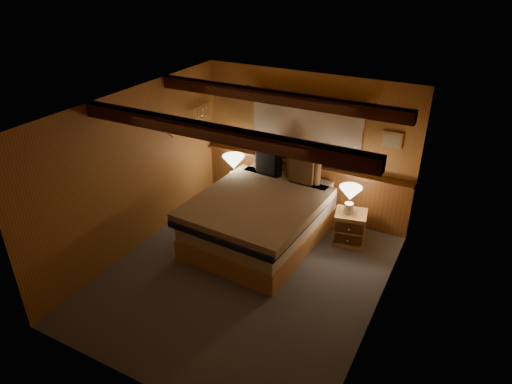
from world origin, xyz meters
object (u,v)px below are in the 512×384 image
Objects in this scene: duffel_bag at (222,211)px; nightstand_left at (234,196)px; person_right at (304,165)px; lamp_right at (350,195)px; bed at (260,218)px; person_left at (268,159)px; nightstand_right at (350,227)px; lamp_left at (234,164)px.

nightstand_left is at bearing 79.14° from duffel_bag.
lamp_right is at bearing -13.72° from person_right.
bed is 3.73× the size of person_left.
lamp_right reaches higher than nightstand_left.
nightstand_right is 0.76× the size of person_right.
nightstand_left is 0.68× the size of person_right.
person_left is (-1.52, 0.21, 0.75)m from nightstand_right.
duffel_bag is at bearing -92.00° from nightstand_left.
person_right is at bearing 70.46° from bed.
person_right reaches higher than lamp_right.
nightstand_right is 1.21m from person_right.
nightstand_right is 2.19m from lamp_left.
bed is at bearing -165.29° from nightstand_right.
bed reaches higher than nightstand_left.
nightstand_left is 0.91× the size of nightstand_right.
person_right is (0.63, -0.01, 0.04)m from person_left.
nightstand_left is at bearing -171.67° from person_right.
person_right is at bearing 165.13° from lamp_right.
nightstand_left is at bearing -156.24° from person_left.
person_right is (1.21, 0.15, 0.80)m from nightstand_left.
person_right is (1.22, 0.11, 0.21)m from lamp_left.
bed is at bearing -111.50° from person_right.
lamp_left is at bearing -173.89° from person_right.
nightstand_right is at bearing -0.12° from person_left.
lamp_right is (2.06, -0.07, 0.58)m from nightstand_left.
duffel_bag is at bearing 164.30° from bed.
person_right is at bearing 6.55° from person_left.
lamp_right is (1.19, 0.59, 0.43)m from bed.
lamp_left is at bearing 144.06° from bed.
person_left is at bearing 11.41° from lamp_left.
bed reaches higher than duffel_bag.
nightstand_right reaches higher than nightstand_left.
person_right is 1.61m from duffel_bag.
person_right is at bearing 13.87° from duffel_bag.
person_left is at bearing 112.00° from bed.
person_left reaches higher than nightstand_right.
nightstand_right is 1.71m from person_left.
bed is at bearing -39.06° from lamp_left.
nightstand_left is 0.97m from person_left.
lamp_left is 1.03× the size of duffel_bag.
lamp_right is at bearing -3.31° from lamp_left.
person_left is at bearing 32.74° from duffel_bag.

